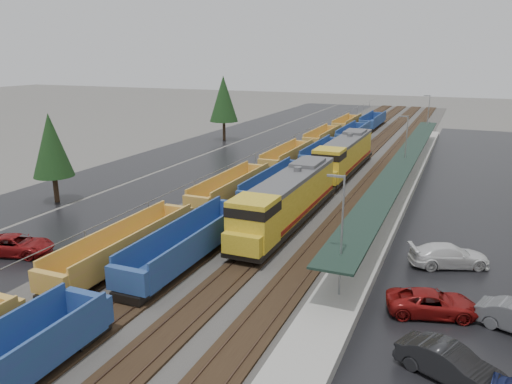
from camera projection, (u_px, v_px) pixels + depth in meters
ballast_strip at (341, 162)px, 68.92m from camera, size 20.00×160.00×0.08m
trackbed at (341, 161)px, 68.89m from camera, size 14.60×160.00×0.22m
west_parking_lot at (242, 154)px, 74.56m from camera, size 10.00×160.00×0.02m
west_road at (184, 149)px, 78.31m from camera, size 9.00×160.00×0.02m
east_commuter_lot at (495, 195)px, 52.93m from camera, size 16.00×100.00×0.02m
station_platform at (403, 180)px, 56.31m from camera, size 3.00×80.00×8.00m
chainlink_fence at (273, 148)px, 70.68m from camera, size 0.08×160.04×2.02m
tree_west_near at (51, 145)px, 49.01m from camera, size 3.96×3.96×9.00m
tree_west_far at (224, 99)px, 84.53m from camera, size 4.84×4.84×11.00m
locomotive_lead at (287, 200)px, 42.50m from camera, size 3.12×20.57×4.66m
locomotive_trail at (344, 155)px, 61.13m from camera, size 3.12×20.57×4.66m
well_string_yellow at (231, 189)px, 50.92m from camera, size 2.68×119.36×2.38m
well_string_blue at (279, 185)px, 52.15m from camera, size 2.85×124.60×2.52m
parked_car_west_c at (17, 245)px, 37.15m from camera, size 3.86×5.88×1.50m
parked_car_east_a at (449, 364)px, 22.88m from camera, size 3.51×5.15×1.61m
parked_car_east_b at (432, 303)px, 28.59m from camera, size 3.66×5.60×1.43m
parked_car_east_c at (449, 256)px, 35.09m from camera, size 4.23×5.94×1.60m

